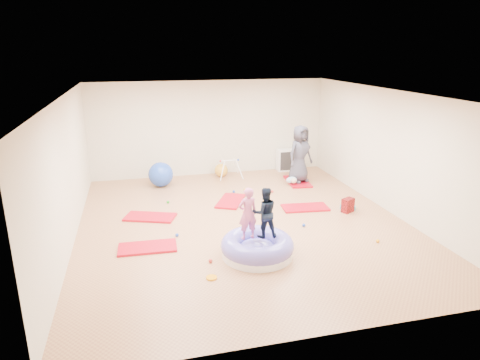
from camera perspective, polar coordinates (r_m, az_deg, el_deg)
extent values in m
cube|color=#B17F4E|center=(9.45, 0.44, -5.74)|extent=(7.00, 8.00, 0.01)
cube|color=silver|center=(8.75, 0.49, 11.40)|extent=(7.00, 8.00, 0.01)
cube|color=beige|center=(12.83, -4.04, 6.88)|extent=(7.00, 0.01, 2.80)
cube|color=beige|center=(5.44, 11.16, -7.96)|extent=(7.00, 0.01, 2.80)
cube|color=beige|center=(8.83, -22.10, 0.92)|extent=(0.01, 8.00, 2.80)
cube|color=beige|center=(10.42, 19.48, 3.53)|extent=(0.01, 8.00, 2.80)
cube|color=red|center=(8.49, -12.23, -8.78)|extent=(1.12, 0.59, 0.05)
cube|color=red|center=(9.92, -11.89, -4.85)|extent=(1.24, 0.92, 0.05)
cube|color=red|center=(10.71, -1.26, -2.82)|extent=(0.97, 1.22, 0.05)
cube|color=red|center=(10.39, 8.68, -3.65)|extent=(1.14, 0.65, 0.05)
cube|color=red|center=(12.37, 7.66, -0.19)|extent=(0.70, 1.21, 0.05)
cylinder|color=white|center=(8.02, 2.31, -9.56)|extent=(1.31, 1.31, 0.15)
torus|color=#625AC2|center=(7.96, 2.32, -8.67)|extent=(1.35, 1.35, 0.36)
ellipsoid|color=#625AC2|center=(8.00, 2.31, -9.22)|extent=(0.72, 0.72, 0.32)
imported|color=#D35F94|center=(7.70, 1.04, -4.15)|extent=(0.39, 0.28, 0.98)
imported|color=black|center=(7.79, 3.31, -4.01)|extent=(0.48, 0.38, 0.95)
imported|color=#383744|center=(12.10, 8.00, 3.48)|extent=(0.92, 0.76, 1.61)
ellipsoid|color=#A0C5E0|center=(12.08, 6.92, 0.01)|extent=(0.33, 0.21, 0.19)
sphere|color=beige|center=(11.93, 7.18, -0.10)|extent=(0.16, 0.16, 0.16)
sphere|color=orange|center=(11.49, 0.65, -1.33)|extent=(0.07, 0.07, 0.07)
sphere|color=red|center=(9.94, 0.58, -4.34)|extent=(0.07, 0.07, 0.07)
sphere|color=#1F8C1A|center=(10.74, -9.59, -2.92)|extent=(0.07, 0.07, 0.07)
sphere|color=orange|center=(8.95, 17.89, -7.74)|extent=(0.07, 0.07, 0.07)
sphere|color=red|center=(7.81, -3.96, -10.70)|extent=(0.07, 0.07, 0.07)
sphere|color=#2146B6|center=(8.87, -8.41, -7.28)|extent=(0.07, 0.07, 0.07)
sphere|color=red|center=(11.40, 4.33, -1.53)|extent=(0.07, 0.07, 0.07)
sphere|color=#2146B6|center=(9.35, 8.51, -5.98)|extent=(0.07, 0.07, 0.07)
sphere|color=#1F8C1A|center=(8.71, -0.65, -7.57)|extent=(0.07, 0.07, 0.07)
sphere|color=#2146B6|center=(11.36, -0.84, -1.55)|extent=(0.07, 0.07, 0.07)
sphere|color=#2146B6|center=(12.02, -10.52, 0.73)|extent=(0.68, 0.68, 0.68)
sphere|color=gold|center=(12.76, -2.52, 1.31)|extent=(0.40, 0.40, 0.40)
cylinder|color=white|center=(12.33, -2.35, 1.20)|extent=(0.21, 0.21, 0.55)
cylinder|color=white|center=(12.77, -2.78, 1.76)|extent=(0.21, 0.21, 0.55)
cylinder|color=white|center=(12.44, -0.04, 1.36)|extent=(0.21, 0.21, 0.55)
cylinder|color=white|center=(12.88, -0.55, 1.91)|extent=(0.21, 0.21, 0.55)
cylinder|color=white|center=(12.54, -1.43, 2.62)|extent=(0.53, 0.03, 0.03)
sphere|color=red|center=(12.48, -2.63, 2.54)|extent=(0.06, 0.06, 0.06)
sphere|color=#2146B6|center=(12.60, -0.25, 2.69)|extent=(0.06, 0.06, 0.06)
cube|color=white|center=(13.49, 6.35, 2.70)|extent=(0.67, 0.33, 0.67)
cube|color=#292727|center=(13.34, 6.58, 2.54)|extent=(0.58, 0.02, 0.58)
cube|color=white|center=(13.44, 6.42, 2.65)|extent=(0.02, 0.23, 0.59)
cube|color=white|center=(13.44, 6.42, 2.65)|extent=(0.59, 0.23, 0.02)
cylinder|color=teal|center=(10.55, 14.18, -3.56)|extent=(0.37, 0.37, 0.08)
cube|color=red|center=(10.32, 14.19, -3.28)|extent=(0.34, 0.29, 0.33)
cylinder|color=orange|center=(7.33, -3.81, -12.86)|extent=(0.18, 0.18, 0.03)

